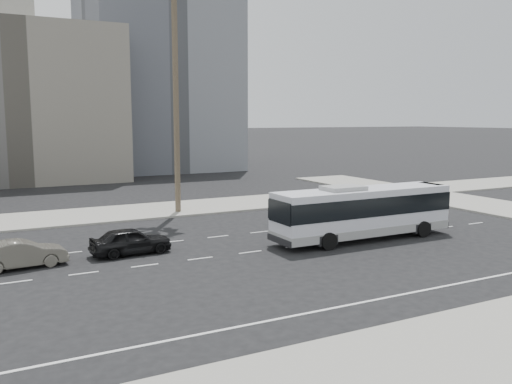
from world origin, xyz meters
TOP-DOWN VIEW (x-y plane):
  - ground at (0.00, 0.00)m, footprint 700.00×700.00m
  - sidewalk_north at (0.00, 15.50)m, footprint 120.00×7.00m
  - midrise_beige_west at (-12.00, 45.00)m, footprint 24.00×18.00m
  - midrise_gray_center at (8.00, 52.00)m, footprint 20.00×20.00m
  - civic_tower at (-2.00, 250.00)m, footprint 42.00×42.00m
  - highrise_right at (45.00, 230.00)m, footprint 26.00×26.00m
  - highrise_far at (70.00, 260.00)m, footprint 22.00×22.00m
  - city_bus at (4.62, -0.29)m, footprint 11.88×2.91m
  - car_a at (-9.00, 2.68)m, footprint 2.02×4.49m
  - car_b at (-14.53, 2.47)m, footprint 1.88×4.39m

SIDE VIEW (x-z plane):
  - ground at x=0.00m, z-range 0.00..0.00m
  - sidewalk_north at x=0.00m, z-range 0.00..0.15m
  - car_b at x=-14.53m, z-range 0.00..1.41m
  - car_a at x=-9.00m, z-range 0.00..1.50m
  - city_bus at x=4.62m, z-range 0.09..3.50m
  - midrise_beige_west at x=-12.00m, z-range 0.00..18.00m
  - midrise_gray_center at x=8.00m, z-range 0.00..26.00m
  - highrise_far at x=70.00m, z-range 0.00..60.00m
  - highrise_right at x=45.00m, z-range 0.00..70.00m
  - civic_tower at x=-2.00m, z-range -25.67..103.33m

